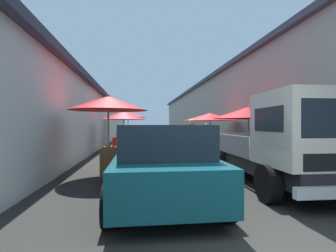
# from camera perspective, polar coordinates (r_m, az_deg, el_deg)

# --- Properties ---
(ground) EXTENTS (90.00, 90.00, 0.00)m
(ground) POSITION_cam_1_polar(r_m,az_deg,el_deg) (15.40, -1.14, -5.16)
(ground) COLOR #282826
(building_left_whitewash) EXTENTS (49.80, 7.50, 3.56)m
(building_left_whitewash) POSITION_cam_1_polar(r_m,az_deg,el_deg) (18.42, -25.09, 1.27)
(building_left_whitewash) COLOR silver
(building_left_whitewash) RESTS_ON ground
(building_right_concrete) EXTENTS (49.80, 7.50, 5.05)m
(building_right_concrete) POSITION_cam_1_polar(r_m,az_deg,el_deg) (19.65, 19.82, 3.39)
(building_right_concrete) COLOR #A39E93
(building_right_concrete) RESTS_ON ground
(fruit_stall_far_right) EXTENTS (2.86, 2.86, 2.16)m
(fruit_stall_far_right) POSITION_cam_1_polar(r_m,az_deg,el_deg) (13.49, 9.50, 1.38)
(fruit_stall_far_right) COLOR #9E9EA3
(fruit_stall_far_right) RESTS_ON ground
(fruit_stall_near_right) EXTENTS (2.23, 2.23, 2.35)m
(fruit_stall_near_right) POSITION_cam_1_polar(r_m,az_deg,el_deg) (7.38, -13.01, 2.11)
(fruit_stall_near_right) COLOR #9E9EA3
(fruit_stall_near_right) RESTS_ON ground
(fruit_stall_near_left) EXTENTS (2.29, 2.29, 2.28)m
(fruit_stall_near_left) POSITION_cam_1_polar(r_m,az_deg,el_deg) (13.19, -9.84, 1.57)
(fruit_stall_near_left) COLOR #9E9EA3
(fruit_stall_near_left) RESTS_ON ground
(fruit_stall_far_left) EXTENTS (2.65, 2.65, 2.45)m
(fruit_stall_far_left) POSITION_cam_1_polar(r_m,az_deg,el_deg) (18.01, -9.12, 1.79)
(fruit_stall_far_left) COLOR #9E9EA3
(fruit_stall_far_left) RESTS_ON ground
(fruit_stall_mid_lane) EXTENTS (2.81, 2.81, 2.23)m
(fruit_stall_mid_lane) POSITION_cam_1_polar(r_m,az_deg,el_deg) (10.33, 17.85, 1.89)
(fruit_stall_mid_lane) COLOR #9E9EA3
(fruit_stall_mid_lane) RESTS_ON ground
(hatchback_car) EXTENTS (3.92, 1.94, 1.45)m
(hatchback_car) POSITION_cam_1_polar(r_m,az_deg,el_deg) (4.98, -1.58, -7.99)
(hatchback_car) COLOR #0F4C56
(hatchback_car) RESTS_ON ground
(delivery_truck) EXTENTS (4.95, 2.05, 2.08)m
(delivery_truck) POSITION_cam_1_polar(r_m,az_deg,el_deg) (6.05, 26.07, -3.67)
(delivery_truck) COLOR black
(delivery_truck) RESTS_ON ground
(vendor_by_crates) EXTENTS (0.28, 0.62, 1.57)m
(vendor_by_crates) POSITION_cam_1_polar(r_m,az_deg,el_deg) (15.86, 8.70, -1.74)
(vendor_by_crates) COLOR #665B4C
(vendor_by_crates) RESTS_ON ground
(vendor_in_shade) EXTENTS (0.31, 0.64, 1.67)m
(vendor_in_shade) POSITION_cam_1_polar(r_m,az_deg,el_deg) (9.19, 5.45, -2.76)
(vendor_in_shade) COLOR #665B4C
(vendor_in_shade) RESTS_ON ground
(parked_scooter) EXTENTS (1.67, 0.55, 1.14)m
(parked_scooter) POSITION_cam_1_polar(r_m,az_deg,el_deg) (9.89, -11.15, -5.58)
(parked_scooter) COLOR black
(parked_scooter) RESTS_ON ground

